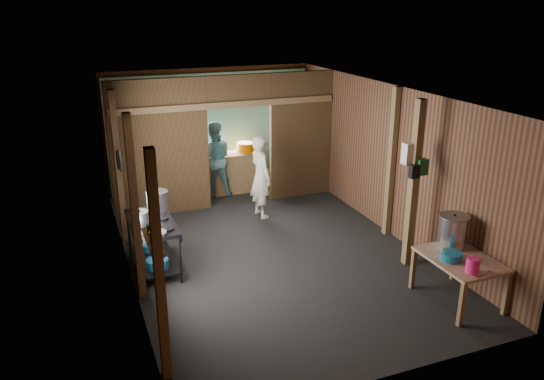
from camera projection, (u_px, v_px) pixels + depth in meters
name	position (u px, v px, depth m)	size (l,w,h in m)	color
floor	(268.00, 248.00, 8.88)	(4.50, 7.00, 0.00)	black
ceiling	(267.00, 93.00, 8.01)	(4.50, 7.00, 0.00)	#4C4845
wall_back	(210.00, 128.00, 11.52)	(4.50, 0.00, 2.60)	brown
wall_front	(390.00, 273.00, 5.37)	(4.50, 0.00, 2.60)	brown
wall_left	(123.00, 192.00, 7.68)	(0.00, 7.00, 2.60)	brown
wall_right	(388.00, 160.00, 9.21)	(0.00, 7.00, 2.60)	brown
partition_left	(160.00, 149.00, 9.92)	(1.85, 0.10, 2.60)	brown
partition_right	(301.00, 135.00, 10.92)	(1.35, 0.10, 2.60)	brown
partition_header	(239.00, 90.00, 10.13)	(1.30, 0.10, 0.60)	brown
turquoise_panel	(211.00, 131.00, 11.48)	(4.40, 0.06, 2.50)	#6FC1B5
back_counter	(232.00, 172.00, 11.43)	(1.20, 0.50, 0.85)	olive
wall_clock	(222.00, 101.00, 11.32)	(0.20, 0.20, 0.03)	silver
post_left_a	(159.00, 270.00, 5.42)	(0.10, 0.12, 2.60)	olive
post_left_b	(135.00, 210.00, 7.00)	(0.10, 0.12, 2.60)	olive
post_left_c	(119.00, 168.00, 8.75)	(0.10, 0.12, 2.60)	olive
post_right	(391.00, 163.00, 9.02)	(0.10, 0.12, 2.60)	olive
post_free	(413.00, 185.00, 7.94)	(0.12, 0.12, 2.60)	olive
cross_beam	(227.00, 105.00, 10.08)	(4.40, 0.12, 0.12)	olive
pan_lid_big	(120.00, 161.00, 7.92)	(0.34, 0.34, 0.03)	slate
pan_lid_small	(118.00, 160.00, 8.31)	(0.30, 0.30, 0.03)	black
wall_shelf	(153.00, 242.00, 5.83)	(0.14, 0.80, 0.03)	olive
jar_white	(156.00, 246.00, 5.59)	(0.07, 0.07, 0.10)	silver
jar_yellow	(152.00, 236.00, 5.81)	(0.08, 0.08, 0.10)	#C15A00
jar_green	(149.00, 229.00, 6.00)	(0.06, 0.06, 0.10)	#154D21
bag_white	(410.00, 153.00, 7.83)	(0.22, 0.15, 0.32)	silver
bag_green	(422.00, 167.00, 7.81)	(0.16, 0.12, 0.24)	#154D21
bag_black	(414.00, 171.00, 7.76)	(0.14, 0.10, 0.20)	black
gas_range	(153.00, 245.00, 8.09)	(0.69, 1.34, 0.79)	black
prep_table	(458.00, 279.00, 7.21)	(0.80, 1.10, 0.65)	tan
stove_pot_large	(158.00, 202.00, 8.29)	(0.34, 0.34, 0.35)	silver
stove_pot_med	(140.00, 219.00, 7.78)	(0.27, 0.27, 0.23)	silver
frying_pan	(157.00, 233.00, 7.47)	(0.27, 0.49, 0.06)	slate
blue_tub_front	(157.00, 263.00, 7.88)	(0.33, 0.33, 0.13)	#196383
blue_tub_back	(151.00, 247.00, 8.44)	(0.28, 0.28, 0.11)	#196383
stock_pot	(453.00, 232.00, 7.37)	(0.41, 0.41, 0.48)	silver
wash_basin	(451.00, 256.00, 7.03)	(0.29, 0.29, 0.11)	#196383
pink_bucket	(473.00, 265.00, 6.69)	(0.17, 0.17, 0.20)	#FA2583
knife	(482.00, 273.00, 6.69)	(0.30, 0.04, 0.01)	silver
yellow_tub	(245.00, 147.00, 11.36)	(0.37, 0.37, 0.21)	#C15A00
red_cup	(219.00, 152.00, 11.17)	(0.11, 0.11, 0.13)	#AA3F12
cook	(261.00, 177.00, 9.97)	(0.58, 0.38, 1.58)	beige
worker_back	(214.00, 159.00, 11.07)	(0.77, 0.60, 1.59)	#5C9398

